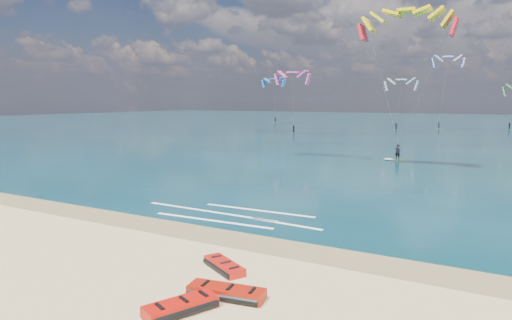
{
  "coord_description": "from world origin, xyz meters",
  "views": [
    {
      "loc": [
        12.47,
        -14.18,
        6.34
      ],
      "look_at": [
        0.06,
        8.0,
        2.96
      ],
      "focal_mm": 32.0,
      "sensor_mm": 36.0,
      "label": 1
    }
  ],
  "objects_px": {
    "packed_kite_mid": "(224,270)",
    "kitesurfer_main": "(402,83)",
    "packed_kite_left": "(226,297)",
    "packed_kite_right": "(181,312)"
  },
  "relations": [
    {
      "from": "packed_kite_left",
      "to": "kitesurfer_main",
      "type": "xyz_separation_m",
      "value": [
        -1.55,
        33.07,
        7.92
      ]
    },
    {
      "from": "packed_kite_right",
      "to": "kitesurfer_main",
      "type": "distance_m",
      "value": 35.52
    },
    {
      "from": "packed_kite_mid",
      "to": "packed_kite_right",
      "type": "height_order",
      "value": "packed_kite_right"
    },
    {
      "from": "packed_kite_left",
      "to": "packed_kite_mid",
      "type": "relative_size",
      "value": 1.18
    },
    {
      "from": "packed_kite_left",
      "to": "kitesurfer_main",
      "type": "distance_m",
      "value": 34.04
    },
    {
      "from": "packed_kite_mid",
      "to": "kitesurfer_main",
      "type": "relative_size",
      "value": 0.15
    },
    {
      "from": "packed_kite_right",
      "to": "kitesurfer_main",
      "type": "height_order",
      "value": "kitesurfer_main"
    },
    {
      "from": "packed_kite_mid",
      "to": "kitesurfer_main",
      "type": "distance_m",
      "value": 32.08
    },
    {
      "from": "packed_kite_right",
      "to": "kitesurfer_main",
      "type": "xyz_separation_m",
      "value": [
        -0.92,
        34.61,
        7.92
      ]
    },
    {
      "from": "packed_kite_left",
      "to": "packed_kite_right",
      "type": "xyz_separation_m",
      "value": [
        -0.63,
        -1.54,
        0.0
      ]
    }
  ]
}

